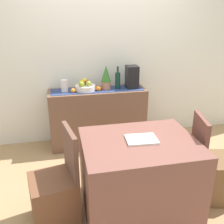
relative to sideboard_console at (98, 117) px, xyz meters
name	(u,v)px	position (x,y,z in m)	size (l,w,h in m)	color
ground_plane	(122,178)	(0.14, -0.92, -0.42)	(6.40, 6.40, 0.02)	#A58059
room_wall_rear	(104,49)	(0.14, 0.26, 0.94)	(6.40, 0.06, 2.70)	silver
sideboard_console	(98,117)	(0.00, 0.00, 0.00)	(1.35, 0.42, 0.82)	brown
table_runner	(97,90)	(0.00, 0.00, 0.42)	(1.27, 0.32, 0.01)	navy
fruit_bowl	(85,88)	(-0.16, 0.00, 0.45)	(0.28, 0.28, 0.07)	white
apple_center	(82,83)	(-0.21, 0.00, 0.53)	(0.07, 0.07, 0.07)	gold
apple_right	(89,84)	(-0.13, -0.06, 0.53)	(0.07, 0.07, 0.07)	olive
apple_rear	(85,81)	(-0.17, 0.08, 0.53)	(0.08, 0.08, 0.08)	gold
apple_upper	(88,82)	(-0.13, 0.02, 0.52)	(0.06, 0.06, 0.06)	red
apple_left	(81,84)	(-0.23, -0.07, 0.52)	(0.07, 0.07, 0.07)	olive
wine_bottle	(118,80)	(0.29, 0.00, 0.53)	(0.07, 0.07, 0.32)	#123528
coffee_maker	(132,77)	(0.49, 0.00, 0.57)	(0.16, 0.18, 0.32)	black
ceramic_vase	(64,86)	(-0.45, 0.00, 0.50)	(0.09, 0.09, 0.17)	silver
potted_plant	(106,77)	(0.12, 0.00, 0.59)	(0.14, 0.14, 0.34)	#B07258
orange_loose_end	(73,91)	(-0.34, -0.07, 0.44)	(0.07, 0.07, 0.07)	orange
orange_loose_mid	(98,88)	(0.01, -0.05, 0.45)	(0.07, 0.07, 0.07)	orange
dining_table	(138,175)	(0.17, -1.42, -0.04)	(1.04, 0.83, 0.74)	brown
open_book	(142,139)	(0.18, -1.41, 0.34)	(0.28, 0.21, 0.02)	white
chair_near_window	(56,195)	(-0.62, -1.42, -0.15)	(0.47, 0.47, 0.90)	brown
chair_by_corner	(211,174)	(0.95, -1.42, -0.15)	(0.48, 0.48, 0.90)	brown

